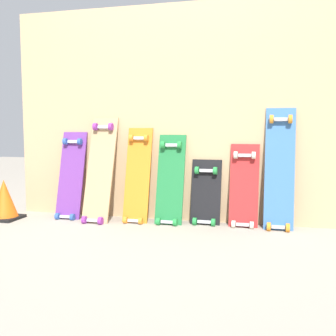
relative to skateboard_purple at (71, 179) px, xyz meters
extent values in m
plane|color=#A89E8E|center=(0.85, 0.07, -0.32)|extent=(12.00, 12.00, 0.00)
cube|color=tan|center=(0.85, 0.14, 0.54)|extent=(2.73, 0.04, 1.74)
cube|color=#6B338C|center=(0.00, 0.01, 0.00)|extent=(0.22, 0.22, 0.79)
cube|color=#B7B7BF|center=(0.00, -0.10, -0.30)|extent=(0.10, 0.04, 0.03)
cube|color=#B7B7BF|center=(0.00, 0.06, 0.31)|extent=(0.10, 0.04, 0.03)
cylinder|color=#3359B2|center=(-0.07, -0.12, -0.30)|extent=(0.03, 0.05, 0.05)
cylinder|color=#3359B2|center=(0.07, -0.12, -0.30)|extent=(0.03, 0.05, 0.05)
cylinder|color=#3359B2|center=(-0.07, 0.04, 0.32)|extent=(0.03, 0.05, 0.05)
cylinder|color=#3359B2|center=(0.07, 0.04, 0.32)|extent=(0.03, 0.05, 0.05)
cube|color=tan|center=(0.28, -0.04, 0.06)|extent=(0.22, 0.31, 0.91)
cube|color=#B7B7BF|center=(0.28, -0.18, -0.30)|extent=(0.10, 0.04, 0.03)
cube|color=#B7B7BF|center=(0.28, 0.06, 0.43)|extent=(0.10, 0.04, 0.03)
cylinder|color=purple|center=(0.21, -0.20, -0.29)|extent=(0.03, 0.06, 0.06)
cylinder|color=purple|center=(0.35, -0.20, -0.29)|extent=(0.03, 0.06, 0.06)
cylinder|color=purple|center=(0.21, 0.04, 0.44)|extent=(0.03, 0.06, 0.06)
cylinder|color=purple|center=(0.35, 0.04, 0.44)|extent=(0.03, 0.06, 0.06)
cube|color=orange|center=(0.59, 0.01, 0.02)|extent=(0.21, 0.21, 0.83)
cube|color=#B7B7BF|center=(0.59, -0.09, -0.30)|extent=(0.09, 0.04, 0.03)
cube|color=#B7B7BF|center=(0.59, 0.06, 0.35)|extent=(0.09, 0.04, 0.03)
cylinder|color=orange|center=(0.53, -0.11, -0.30)|extent=(0.03, 0.05, 0.05)
cylinder|color=orange|center=(0.65, -0.11, -0.30)|extent=(0.03, 0.05, 0.05)
cylinder|color=orange|center=(0.53, 0.05, 0.35)|extent=(0.03, 0.05, 0.05)
cylinder|color=orange|center=(0.65, 0.05, 0.35)|extent=(0.03, 0.05, 0.05)
cube|color=#1E7238|center=(0.86, 0.02, -0.01)|extent=(0.22, 0.20, 0.77)
cube|color=#B7B7BF|center=(0.86, -0.08, -0.30)|extent=(0.10, 0.04, 0.03)
cube|color=#B7B7BF|center=(0.86, 0.06, 0.29)|extent=(0.10, 0.04, 0.03)
cylinder|color=#268C3F|center=(0.79, -0.10, -0.30)|extent=(0.03, 0.06, 0.06)
cylinder|color=#268C3F|center=(0.93, -0.10, -0.30)|extent=(0.03, 0.06, 0.06)
cylinder|color=#268C3F|center=(0.79, 0.05, 0.30)|extent=(0.03, 0.06, 0.06)
cylinder|color=#268C3F|center=(0.93, 0.05, 0.30)|extent=(0.03, 0.06, 0.06)
cube|color=black|center=(1.14, 0.05, -0.11)|extent=(0.24, 0.12, 0.57)
cube|color=#B7B7BF|center=(1.14, -0.01, -0.30)|extent=(0.11, 0.04, 0.03)
cube|color=#B7B7BF|center=(1.14, 0.07, 0.09)|extent=(0.11, 0.04, 0.03)
cylinder|color=#268C3F|center=(1.07, -0.03, -0.29)|extent=(0.03, 0.06, 0.06)
cylinder|color=#268C3F|center=(1.22, -0.03, -0.29)|extent=(0.03, 0.06, 0.06)
cylinder|color=#268C3F|center=(1.07, 0.05, 0.10)|extent=(0.03, 0.06, 0.06)
cylinder|color=#268C3F|center=(1.22, 0.05, 0.10)|extent=(0.03, 0.06, 0.06)
cube|color=#B22626|center=(1.44, 0.05, -0.04)|extent=(0.22, 0.13, 0.70)
cube|color=#B7B7BF|center=(1.44, -0.02, -0.30)|extent=(0.10, 0.04, 0.03)
cube|color=#B7B7BF|center=(1.44, 0.07, 0.22)|extent=(0.10, 0.04, 0.03)
cylinder|color=beige|center=(1.37, -0.04, -0.30)|extent=(0.03, 0.06, 0.06)
cylinder|color=beige|center=(1.51, -0.04, -0.30)|extent=(0.03, 0.06, 0.06)
cylinder|color=beige|center=(1.37, 0.05, 0.22)|extent=(0.03, 0.06, 0.06)
cylinder|color=beige|center=(1.51, 0.05, 0.22)|extent=(0.03, 0.06, 0.06)
cube|color=#386BAD|center=(1.70, 0.04, 0.10)|extent=(0.22, 0.16, 0.97)
cube|color=#B7B7BF|center=(1.70, -0.05, -0.29)|extent=(0.10, 0.04, 0.03)
cube|color=#B7B7BF|center=(1.70, 0.07, 0.49)|extent=(0.10, 0.04, 0.03)
cylinder|color=orange|center=(1.63, -0.07, -0.29)|extent=(0.03, 0.06, 0.06)
cylinder|color=orange|center=(1.77, -0.07, -0.29)|extent=(0.03, 0.06, 0.06)
cylinder|color=orange|center=(1.63, 0.05, 0.50)|extent=(0.03, 0.06, 0.06)
cylinder|color=orange|center=(1.77, 0.05, 0.50)|extent=(0.03, 0.06, 0.06)
cube|color=black|center=(-0.49, -0.22, -0.31)|extent=(0.25, 0.25, 0.02)
cone|color=orange|center=(-0.49, -0.22, -0.15)|extent=(0.22, 0.22, 0.31)
camera|label=1|loc=(1.66, -3.13, 0.44)|focal=44.07mm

